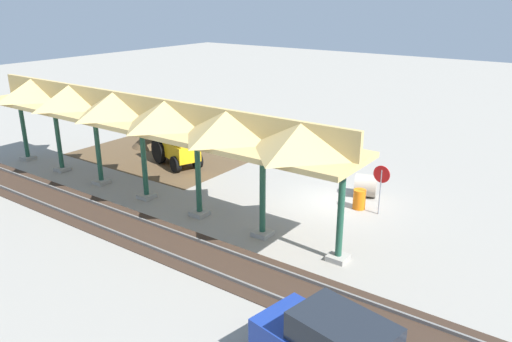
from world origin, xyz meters
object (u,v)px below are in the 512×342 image
concrete_pipe (366,185)px  traffic_barrel (359,199)px  backhoe (176,143)px  stop_sign (381,180)px

concrete_pipe → traffic_barrel: (-0.39, 1.55, -0.09)m
backhoe → concrete_pipe: backhoe is taller
backhoe → concrete_pipe: bearing=-170.5°
stop_sign → backhoe: bearing=0.9°
backhoe → concrete_pipe: 10.83m
backhoe → concrete_pipe: (-10.65, -1.79, -0.73)m
backhoe → traffic_barrel: size_ratio=5.95×
backhoe → traffic_barrel: backhoe is taller
stop_sign → traffic_barrel: size_ratio=2.47×
backhoe → traffic_barrel: bearing=-178.8°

